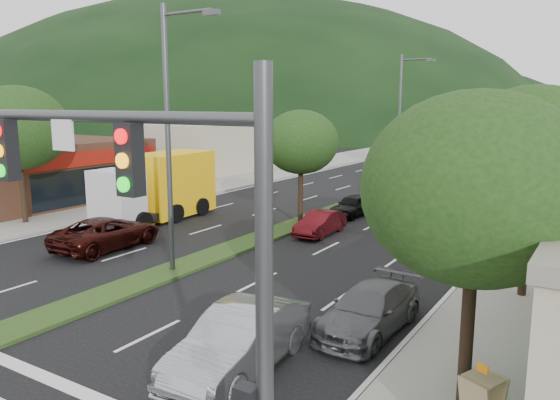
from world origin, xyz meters
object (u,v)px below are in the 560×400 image
Objects in this scene: car_queue_a at (353,206)px; car_queue_c at (320,223)px; streetlight_mid at (402,115)px; streetlight_near at (172,128)px; box_truck at (161,188)px; sedan_silver at (240,341)px; suv_maroon at (107,233)px; motorhome at (502,171)px; tree_r_a at (476,189)px; car_queue_e at (419,182)px; a_frame_sign at (482,398)px; tree_l_a at (18,128)px; tree_r_b at (533,149)px; tree_med_far at (440,119)px; car_queue_b at (369,309)px; tree_r_c at (558,143)px; car_queue_d at (481,201)px; traffic_signal at (171,235)px; tree_med_near at (301,142)px.

car_queue_a is 1.01× the size of car_queue_c.
car_queue_a is at bearing -83.36° from streetlight_mid.
box_truck is at bearing 136.86° from streetlight_near.
streetlight_mid is 1.33× the size of box_truck.
suv_maroon is (-11.83, 6.11, -0.07)m from sedan_silver.
car_queue_c is (-4.86, 13.45, -0.19)m from sedan_silver.
motorhome is at bearing -1.17° from streetlight_mid.
streetlight_near reaches higher than box_truck.
motorhome is (-4.40, 28.85, -3.02)m from tree_r_a.
car_queue_e is 2.34× the size of a_frame_sign.
car_queue_c is at bearing 152.24° from a_frame_sign.
tree_l_a is at bearing -8.91° from suv_maroon.
tree_med_far is (-12.00, 32.00, -0.03)m from tree_r_b.
tree_l_a reaches higher than car_queue_e.
car_queue_b is 0.60× the size of box_truck.
motorhome is at bearing 108.89° from tree_r_c.
tree_r_a is 41.76m from tree_med_far.
tree_med_far is at bearing 100.61° from car_queue_e.
box_truck is (-8.85, -6.36, 1.12)m from car_queue_a.
car_queue_d reaches higher than car_queue_b.
car_queue_e is (-7.33, 34.73, -4.05)m from traffic_signal.
tree_r_b is at bearing -60.68° from streetlight_mid.
motorhome is at bearing 70.73° from car_queue_c.
streetlight_mid is at bearing -88.93° from tree_med_far.
tree_r_a is at bearing -73.30° from tree_med_far.
traffic_signal is at bearing -85.16° from car_queue_b.
traffic_signal is at bearing -69.13° from sedan_silver.
car_queue_d is at bearing 124.57° from tree_r_c.
motorhome is (20.10, 22.85, -3.39)m from tree_l_a.
tree_r_b reaches higher than tree_r_c.
traffic_signal reaches higher than a_frame_sign.
tree_med_far reaches higher than tree_r_a.
tree_med_far is 42.76m from a_frame_sign.
tree_med_far is 30.05m from box_truck.
car_queue_e is at bearing 58.52° from tree_l_a.
tree_l_a reaches higher than tree_r_c.
car_queue_a is at bearing 95.09° from car_queue_c.
car_queue_d is at bearing 44.96° from car_queue_a.
tree_l_a is 12.87m from streetlight_near.
traffic_signal is at bearing -65.20° from tree_med_near.
tree_med_far reaches higher than car_queue_d.
sedan_silver is (6.71, -30.06, -4.79)m from streetlight_mid.
tree_l_a is 26.25m from a_frame_sign.
tree_med_near is 1.73× the size of car_queue_e.
motorhome reaches higher than suv_maroon.
tree_med_near is 1.64× the size of car_queue_a.
car_queue_c is at bearing 111.24° from traffic_signal.
tree_l_a is (-24.50, -10.00, 0.43)m from tree_r_c.
suv_maroon is 1.43× the size of car_queue_c.
tree_med_near is 0.67× the size of motorhome.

